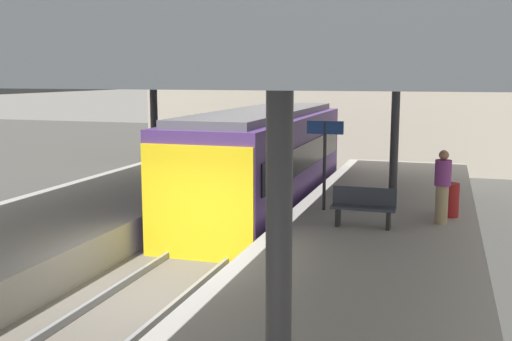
{
  "coord_description": "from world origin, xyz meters",
  "views": [
    {
      "loc": [
        5.17,
        -9.97,
        4.31
      ],
      "look_at": [
        0.65,
        4.47,
        1.93
      ],
      "focal_mm": 42.58,
      "sensor_mm": 36.0,
      "label": 1
    }
  ],
  "objects_px": {
    "platform_bench": "(364,206)",
    "passenger_near_bench": "(442,186)",
    "commuter_train": "(263,162)",
    "litter_bin": "(449,200)",
    "platform_sign": "(325,145)"
  },
  "relations": [
    {
      "from": "platform_bench",
      "to": "litter_bin",
      "type": "bearing_deg",
      "value": 40.88
    },
    {
      "from": "passenger_near_bench",
      "to": "litter_bin",
      "type": "bearing_deg",
      "value": 77.51
    },
    {
      "from": "platform_sign",
      "to": "passenger_near_bench",
      "type": "distance_m",
      "value": 2.96
    },
    {
      "from": "platform_sign",
      "to": "litter_bin",
      "type": "xyz_separation_m",
      "value": [
        2.97,
        0.16,
        -1.22
      ]
    },
    {
      "from": "commuter_train",
      "to": "passenger_near_bench",
      "type": "distance_m",
      "value": 6.11
    },
    {
      "from": "platform_bench",
      "to": "passenger_near_bench",
      "type": "height_order",
      "value": "passenger_near_bench"
    },
    {
      "from": "litter_bin",
      "to": "passenger_near_bench",
      "type": "xyz_separation_m",
      "value": [
        -0.17,
        -0.78,
        0.47
      ]
    },
    {
      "from": "commuter_train",
      "to": "litter_bin",
      "type": "xyz_separation_m",
      "value": [
        5.35,
        -2.47,
        -0.33
      ]
    },
    {
      "from": "commuter_train",
      "to": "litter_bin",
      "type": "bearing_deg",
      "value": -24.78
    },
    {
      "from": "platform_bench",
      "to": "passenger_near_bench",
      "type": "distance_m",
      "value": 1.86
    },
    {
      "from": "platform_sign",
      "to": "passenger_near_bench",
      "type": "bearing_deg",
      "value": -12.41
    },
    {
      "from": "platform_bench",
      "to": "platform_sign",
      "type": "distance_m",
      "value": 2.16
    },
    {
      "from": "platform_sign",
      "to": "passenger_near_bench",
      "type": "relative_size",
      "value": 1.33
    },
    {
      "from": "commuter_train",
      "to": "litter_bin",
      "type": "distance_m",
      "value": 5.9
    },
    {
      "from": "commuter_train",
      "to": "litter_bin",
      "type": "height_order",
      "value": "commuter_train"
    }
  ]
}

